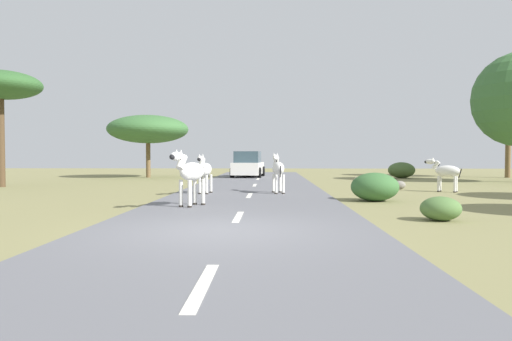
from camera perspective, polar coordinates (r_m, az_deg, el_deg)
ground_plane at (r=9.51m, az=-4.46°, el=-7.45°), size 90.00×90.00×0.00m
road at (r=9.48m, az=-2.99°, el=-7.32°), size 6.00×64.00×0.05m
lane_markings at (r=8.50m, az=-3.55°, el=-8.21°), size 0.16×56.00×0.01m
zebra_0 at (r=18.39m, az=-6.18°, el=0.07°), size 0.54×1.63×1.53m
zebra_2 at (r=21.25m, az=21.85°, el=-0.11°), size 1.34×1.05×1.43m
zebra_3 at (r=13.85m, az=-7.91°, el=-0.23°), size 0.93×1.66×1.65m
zebra_4 at (r=18.56m, az=2.64°, el=0.19°), size 0.59×1.68×1.59m
car_0 at (r=32.33m, az=-0.97°, el=0.65°), size 2.26×4.46×1.74m
tree_2 at (r=26.12m, az=-28.46°, el=8.89°), size 3.86×3.86×5.58m
tree_4 at (r=33.36m, az=-12.87°, el=4.85°), size 5.50×5.50×4.27m
tree_5 at (r=36.71m, az=28.17°, el=8.42°), size 4.21×4.21×8.00m
bush_0 at (r=33.06m, az=17.12°, el=0.04°), size 1.77×1.60×1.06m
bush_1 at (r=11.94m, az=21.35°, el=-4.29°), size 0.95×0.85×0.57m
bush_2 at (r=16.31m, az=14.11°, el=-1.92°), size 1.59×1.43×0.95m
rock_0 at (r=29.14m, az=12.15°, el=-0.98°), size 0.41×0.34×0.22m
rock_1 at (r=22.29m, az=16.90°, el=-1.68°), size 0.54×0.38×0.38m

